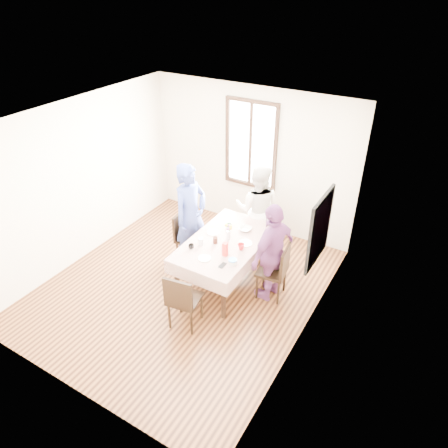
{
  "coord_description": "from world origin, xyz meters",
  "views": [
    {
      "loc": [
        3.17,
        -4.11,
        4.36
      ],
      "look_at": [
        0.5,
        0.42,
        1.1
      ],
      "focal_mm": 33.29,
      "sensor_mm": 36.0,
      "label": 1
    }
  ],
  "objects": [
    {
      "name": "plate_near",
      "position": [
        0.46,
        -0.07,
        0.77
      ],
      "size": [
        0.2,
        0.2,
        0.01
      ],
      "primitive_type": "cylinder",
      "color": "white",
      "rests_on": "tablecloth"
    },
    {
      "name": "mug_green",
      "position": [
        0.36,
        0.83,
        0.8
      ],
      "size": [
        0.13,
        0.13,
        0.07
      ],
      "primitive_type": "imported",
      "rotation": [
        0.0,
        0.0,
        -0.53
      ],
      "color": "#0C7226",
      "rests_on": "tablecloth"
    },
    {
      "name": "person_left",
      "position": [
        -0.26,
        0.62,
        0.91
      ],
      "size": [
        0.54,
        0.72,
        1.82
      ],
      "primitive_type": "imported",
      "rotation": [
        0.0,
        0.0,
        1.41
      ],
      "color": "#344389",
      "rests_on": "ground"
    },
    {
      "name": "person_right",
      "position": [
        1.26,
        0.52,
        0.8
      ],
      "size": [
        0.57,
        1.0,
        1.6
      ],
      "primitive_type": "imported",
      "rotation": [
        0.0,
        0.0,
        -1.78
      ],
      "color": "#733871",
      "rests_on": "ground"
    },
    {
      "name": "mug_flag",
      "position": [
        0.81,
        0.4,
        0.81
      ],
      "size": [
        0.13,
        0.13,
        0.1
      ],
      "primitive_type": "imported",
      "rotation": [
        0.0,
        0.0,
        0.34
      ],
      "color": "red",
      "rests_on": "tablecloth"
    },
    {
      "name": "dining_table",
      "position": [
        0.5,
        0.47,
        0.38
      ],
      "size": [
        0.94,
        1.63,
        0.75
      ],
      "primitive_type": "cube",
      "color": "black",
      "rests_on": "ground"
    },
    {
      "name": "jam_jar",
      "position": [
        0.39,
        0.35,
        0.81
      ],
      "size": [
        0.07,
        0.07,
        0.1
      ],
      "primitive_type": "cylinder",
      "color": "black",
      "rests_on": "tablecloth"
    },
    {
      "name": "person_far",
      "position": [
        0.5,
        1.57,
        0.81
      ],
      "size": [
        0.93,
        0.82,
        1.62
      ],
      "primitive_type": "imported",
      "rotation": [
        0.0,
        0.0,
        3.44
      ],
      "color": "white",
      "rests_on": "ground"
    },
    {
      "name": "mug_black",
      "position": [
        0.16,
        0.04,
        0.8
      ],
      "size": [
        0.11,
        0.11,
        0.07
      ],
      "primitive_type": "imported",
      "rotation": [
        0.0,
        0.0,
        0.27
      ],
      "color": "black",
      "rests_on": "tablecloth"
    },
    {
      "name": "serving_bowl",
      "position": [
        0.62,
        0.9,
        0.79
      ],
      "size": [
        0.21,
        0.21,
        0.05
      ],
      "primitive_type": "imported",
      "rotation": [
        0.0,
        0.0,
        -0.06
      ],
      "color": "white",
      "rests_on": "tablecloth"
    },
    {
      "name": "window_frame",
      "position": [
        0.0,
        2.23,
        1.65
      ],
      "size": [
        1.02,
        0.06,
        1.62
      ],
      "primitive_type": "cube",
      "color": "black",
      "rests_on": "back_wall"
    },
    {
      "name": "butter_tub",
      "position": [
        0.88,
        0.03,
        0.79
      ],
      "size": [
        0.13,
        0.13,
        0.06
      ],
      "primitive_type": "cylinder",
      "color": "white",
      "rests_on": "tablecloth"
    },
    {
      "name": "smartphone",
      "position": [
        0.77,
        -0.08,
        0.77
      ],
      "size": [
        0.07,
        0.14,
        0.01
      ],
      "primitive_type": "cube",
      "color": "black",
      "rests_on": "tablecloth"
    },
    {
      "name": "juice_carton",
      "position": [
        0.68,
        0.15,
        0.87
      ],
      "size": [
        0.07,
        0.07,
        0.21
      ],
      "primitive_type": "cube",
      "color": "red",
      "rests_on": "tablecloth"
    },
    {
      "name": "right_wall",
      "position": [
        2.0,
        0.0,
        1.35
      ],
      "size": [
        0.0,
        4.5,
        4.5
      ],
      "primitive_type": "plane",
      "rotation": [
        1.57,
        0.0,
        -1.57
      ],
      "color": "beige",
      "rests_on": "ground"
    },
    {
      "name": "butter_lid",
      "position": [
        0.88,
        0.03,
        0.83
      ],
      "size": [
        0.12,
        0.12,
        0.01
      ],
      "primitive_type": "cylinder",
      "color": "blue",
      "rests_on": "butter_tub"
    },
    {
      "name": "plate_left",
      "position": [
        0.21,
        0.58,
        0.77
      ],
      "size": [
        0.2,
        0.2,
        0.01
      ],
      "primitive_type": "cylinder",
      "color": "white",
      "rests_on": "tablecloth"
    },
    {
      "name": "flower_bunch",
      "position": [
        0.5,
        0.56,
        0.95
      ],
      "size": [
        0.09,
        0.09,
        0.1
      ],
      "primitive_type": null,
      "color": "yellow",
      "rests_on": "flower_vase"
    },
    {
      "name": "window_pane",
      "position": [
        0.0,
        2.24,
        1.65
      ],
      "size": [
        0.9,
        0.02,
        1.5
      ],
      "primitive_type": "cube",
      "color": "white",
      "rests_on": "back_wall"
    },
    {
      "name": "art_poster",
      "position": [
        1.98,
        0.3,
        1.55
      ],
      "size": [
        0.04,
        0.76,
        0.96
      ],
      "primitive_type": "cube",
      "color": "red",
      "rests_on": "right_wall"
    },
    {
      "name": "chair_left",
      "position": [
        -0.28,
        0.62,
        0.46
      ],
      "size": [
        0.46,
        0.46,
        0.91
      ],
      "primitive_type": "cube",
      "rotation": [
        0.0,
        0.0,
        -1.46
      ],
      "color": "black",
      "rests_on": "ground"
    },
    {
      "name": "chair_right",
      "position": [
        1.28,
        0.52,
        0.46
      ],
      "size": [
        0.47,
        0.47,
        0.91
      ],
      "primitive_type": "cube",
      "rotation": [
        0.0,
        0.0,
        1.7
      ],
      "color": "black",
      "rests_on": "ground"
    },
    {
      "name": "chair_near",
      "position": [
        0.5,
        -0.65,
        0.46
      ],
      "size": [
        0.48,
        0.48,
        0.91
      ],
      "primitive_type": "cube",
      "rotation": [
        0.0,
        0.0,
        0.16
      ],
      "color": "black",
      "rests_on": "ground"
    },
    {
      "name": "chair_far",
      "position": [
        0.5,
        1.59,
        0.46
      ],
      "size": [
        0.47,
        0.47,
        0.91
      ],
      "primitive_type": "cube",
      "rotation": [
        0.0,
        0.0,
        3.01
      ],
      "color": "black",
      "rests_on": "ground"
    },
    {
      "name": "tablecloth",
      "position": [
        0.5,
        0.47,
        0.76
      ],
      "size": [
        1.06,
        1.75,
        0.01
      ],
      "primitive_type": "cube",
      "color": "#58150A",
      "rests_on": "dining_table"
    },
    {
      "name": "back_wall",
      "position": [
        0.0,
        2.25,
        1.35
      ],
      "size": [
        4.0,
        0.0,
        4.0
      ],
      "primitive_type": "plane",
      "rotation": [
        1.57,
        0.0,
        0.0
      ],
      "color": "beige",
      "rests_on": "ground"
    },
    {
      "name": "drinking_glass",
      "position": [
        0.23,
        0.2,
        0.82
      ],
      "size": [
        0.08,
        0.08,
        0.11
      ],
      "primitive_type": "cylinder",
      "color": "silver",
      "rests_on": "tablecloth"
    },
    {
      "name": "ground",
      "position": [
        0.0,
        0.0,
        0.0
      ],
      "size": [
        4.5,
        4.5,
        0.0
      ],
      "primitive_type": "plane",
      "color": "black",
      "rests_on": "ground"
    },
    {
      "name": "plate_right",
      "position": [
        0.8,
        0.57,
        0.77
      ],
      "size": [
        0.2,
        0.2,
        0.01
      ],
      "primitive_type": "cylinder",
      "color": "white",
      "rests_on": "tablecloth"
    },
    {
      "name": "flower_vase",
      "position": [
        0.5,
        0.56,
        0.83
      ],
      "size": [
        0.07,
        0.07,
        0.14
      ],
      "primitive_type": "cylinder",
      "color": "silver",
      "rests_on": "tablecloth"
    }
  ]
}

